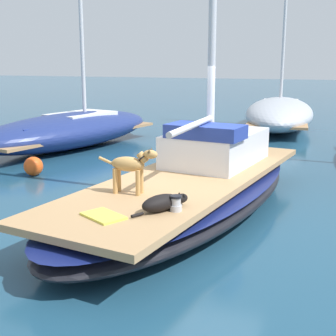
{
  "coord_description": "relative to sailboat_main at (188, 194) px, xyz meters",
  "views": [
    {
      "loc": [
        2.43,
        -7.49,
        2.6
      ],
      "look_at": [
        0.0,
        -1.0,
        1.01
      ],
      "focal_mm": 50.41,
      "sensor_mm": 36.0,
      "label": 1
    }
  ],
  "objects": [
    {
      "name": "cabin_house",
      "position": [
        0.17,
        1.1,
        0.67
      ],
      "size": [
        1.7,
        2.4,
        0.84
      ],
      "color": "silver",
      "rests_on": "sailboat_main"
    },
    {
      "name": "ground_plane",
      "position": [
        0.0,
        0.0,
        -0.34
      ],
      "size": [
        120.0,
        120.0,
        0.0
      ],
      "primitive_type": "plane",
      "color": "navy"
    },
    {
      "name": "sailboat_main",
      "position": [
        0.0,
        0.0,
        0.0
      ],
      "size": [
        3.52,
        7.52,
        0.66
      ],
      "color": "black",
      "rests_on": "ground"
    },
    {
      "name": "mooring_buoy",
      "position": [
        -4.17,
        1.31,
        -0.12
      ],
      "size": [
        0.44,
        0.44,
        0.44
      ],
      "primitive_type": "sphere",
      "color": "#E55119",
      "rests_on": "ground"
    },
    {
      "name": "dog_black",
      "position": [
        0.28,
        -1.94,
        0.43
      ],
      "size": [
        0.54,
        0.88,
        0.22
      ],
      "color": "black",
      "rests_on": "sailboat_main"
    },
    {
      "name": "deck_towel",
      "position": [
        -0.33,
        -2.46,
        0.34
      ],
      "size": [
        0.66,
        0.58,
        0.03
      ],
      "primitive_type": "cube",
      "rotation": [
        0.0,
        0.0,
        -0.49
      ],
      "color": "#D8D14C",
      "rests_on": "sailboat_main"
    },
    {
      "name": "deck_winch",
      "position": [
        0.45,
        -1.91,
        0.42
      ],
      "size": [
        0.16,
        0.16,
        0.21
      ],
      "color": "#B7B7BC",
      "rests_on": "sailboat_main"
    },
    {
      "name": "moored_boat_far_astern",
      "position": [
        0.06,
        11.25,
        0.26
      ],
      "size": [
        3.27,
        7.69,
        6.58
      ],
      "color": "#B2B7C1",
      "rests_on": "ground"
    },
    {
      "name": "moored_boat_port_side",
      "position": [
        -5.32,
        4.7,
        0.22
      ],
      "size": [
        3.77,
        7.11,
        7.47
      ],
      "color": "navy",
      "rests_on": "ground"
    },
    {
      "name": "dog_tan",
      "position": [
        -0.45,
        -1.35,
        0.75
      ],
      "size": [
        0.94,
        0.24,
        0.7
      ],
      "color": "tan",
      "rests_on": "sailboat_main"
    }
  ]
}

